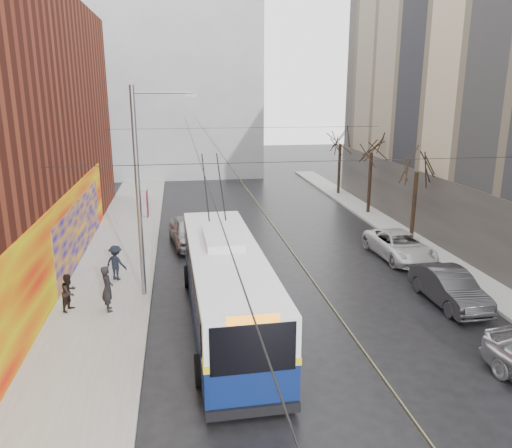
{
  "coord_description": "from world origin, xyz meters",
  "views": [
    {
      "loc": [
        -4.61,
        -10.79,
        8.81
      ],
      "look_at": [
        -1.17,
        11.17,
        2.81
      ],
      "focal_mm": 35.0,
      "sensor_mm": 36.0,
      "label": 1
    }
  ],
  "objects_px": {
    "parked_car_b": "(449,287)",
    "tree_far": "(341,135)",
    "streetlight_pole": "(142,189)",
    "tree_near": "(418,159)",
    "pedestrian_b": "(69,292)",
    "parked_car_c": "(400,245)",
    "trolleybus": "(226,284)",
    "following_car": "(188,231)",
    "pedestrian_c": "(116,263)",
    "pedestrian_a": "(107,289)",
    "tree_mid": "(372,142)"
  },
  "relations": [
    {
      "from": "parked_car_b",
      "to": "tree_far",
      "type": "bearing_deg",
      "value": 82.89
    },
    {
      "from": "streetlight_pole",
      "to": "tree_far",
      "type": "distance_m",
      "value": 25.09
    },
    {
      "from": "streetlight_pole",
      "to": "tree_near",
      "type": "relative_size",
      "value": 1.41
    },
    {
      "from": "pedestrian_b",
      "to": "parked_car_c",
      "type": "bearing_deg",
      "value": -50.09
    },
    {
      "from": "trolleybus",
      "to": "following_car",
      "type": "bearing_deg",
      "value": 95.26
    },
    {
      "from": "parked_car_b",
      "to": "streetlight_pole",
      "type": "bearing_deg",
      "value": 167.25
    },
    {
      "from": "tree_near",
      "to": "pedestrian_c",
      "type": "bearing_deg",
      "value": -166.49
    },
    {
      "from": "pedestrian_a",
      "to": "tree_mid",
      "type": "bearing_deg",
      "value": -64.79
    },
    {
      "from": "tree_mid",
      "to": "parked_car_c",
      "type": "relative_size",
      "value": 1.31
    },
    {
      "from": "tree_mid",
      "to": "pedestrian_b",
      "type": "bearing_deg",
      "value": -142.0
    },
    {
      "from": "tree_mid",
      "to": "pedestrian_c",
      "type": "height_order",
      "value": "tree_mid"
    },
    {
      "from": "tree_near",
      "to": "tree_mid",
      "type": "height_order",
      "value": "tree_mid"
    },
    {
      "from": "streetlight_pole",
      "to": "tree_far",
      "type": "relative_size",
      "value": 1.37
    },
    {
      "from": "parked_car_c",
      "to": "pedestrian_b",
      "type": "bearing_deg",
      "value": -167.57
    },
    {
      "from": "tree_near",
      "to": "tree_mid",
      "type": "bearing_deg",
      "value": 90.0
    },
    {
      "from": "tree_mid",
      "to": "pedestrian_a",
      "type": "bearing_deg",
      "value": -138.97
    },
    {
      "from": "pedestrian_a",
      "to": "pedestrian_c",
      "type": "bearing_deg",
      "value": -14.91
    },
    {
      "from": "pedestrian_a",
      "to": "trolleybus",
      "type": "bearing_deg",
      "value": -124.91
    },
    {
      "from": "trolleybus",
      "to": "parked_car_c",
      "type": "relative_size",
      "value": 2.45
    },
    {
      "from": "pedestrian_a",
      "to": "following_car",
      "type": "bearing_deg",
      "value": -36.96
    },
    {
      "from": "tree_near",
      "to": "tree_mid",
      "type": "distance_m",
      "value": 7.01
    },
    {
      "from": "streetlight_pole",
      "to": "pedestrian_b",
      "type": "relative_size",
      "value": 5.82
    },
    {
      "from": "tree_near",
      "to": "tree_mid",
      "type": "relative_size",
      "value": 0.96
    },
    {
      "from": "tree_mid",
      "to": "trolleybus",
      "type": "distance_m",
      "value": 20.37
    },
    {
      "from": "parked_car_c",
      "to": "following_car",
      "type": "relative_size",
      "value": 1.06
    },
    {
      "from": "parked_car_b",
      "to": "tree_near",
      "type": "bearing_deg",
      "value": 73.14
    },
    {
      "from": "tree_mid",
      "to": "parked_car_b",
      "type": "relative_size",
      "value": 1.48
    },
    {
      "from": "tree_mid",
      "to": "parked_car_c",
      "type": "bearing_deg",
      "value": -101.64
    },
    {
      "from": "tree_near",
      "to": "trolleybus",
      "type": "height_order",
      "value": "tree_near"
    },
    {
      "from": "pedestrian_b",
      "to": "pedestrian_c",
      "type": "distance_m",
      "value": 3.51
    },
    {
      "from": "pedestrian_a",
      "to": "pedestrian_c",
      "type": "distance_m",
      "value": 3.46
    },
    {
      "from": "tree_far",
      "to": "parked_car_b",
      "type": "relative_size",
      "value": 1.46
    },
    {
      "from": "tree_mid",
      "to": "parked_car_b",
      "type": "height_order",
      "value": "tree_mid"
    },
    {
      "from": "streetlight_pole",
      "to": "following_car",
      "type": "height_order",
      "value": "streetlight_pole"
    },
    {
      "from": "trolleybus",
      "to": "pedestrian_c",
      "type": "relative_size",
      "value": 7.45
    },
    {
      "from": "tree_near",
      "to": "parked_car_c",
      "type": "relative_size",
      "value": 1.26
    },
    {
      "from": "tree_near",
      "to": "following_car",
      "type": "bearing_deg",
      "value": 173.83
    },
    {
      "from": "parked_car_b",
      "to": "following_car",
      "type": "distance_m",
      "value": 14.7
    },
    {
      "from": "tree_near",
      "to": "pedestrian_b",
      "type": "xyz_separation_m",
      "value": [
        -18.16,
        -7.19,
        -4.05
      ]
    },
    {
      "from": "parked_car_b",
      "to": "pedestrian_b",
      "type": "xyz_separation_m",
      "value": [
        -15.67,
        1.48,
        0.18
      ]
    },
    {
      "from": "pedestrian_b",
      "to": "tree_far",
      "type": "bearing_deg",
      "value": -16.18
    },
    {
      "from": "parked_car_b",
      "to": "pedestrian_c",
      "type": "bearing_deg",
      "value": 160.96
    },
    {
      "from": "trolleybus",
      "to": "parked_car_c",
      "type": "height_order",
      "value": "trolleybus"
    },
    {
      "from": "tree_far",
      "to": "tree_near",
      "type": "bearing_deg",
      "value": -90.0
    },
    {
      "from": "tree_near",
      "to": "parked_car_c",
      "type": "xyz_separation_m",
      "value": [
        -2.0,
        -2.71,
        -4.27
      ]
    },
    {
      "from": "trolleybus",
      "to": "pedestrian_a",
      "type": "xyz_separation_m",
      "value": [
        -4.63,
        1.6,
        -0.53
      ]
    },
    {
      "from": "trolleybus",
      "to": "pedestrian_b",
      "type": "relative_size",
      "value": 8.07
    },
    {
      "from": "parked_car_c",
      "to": "following_car",
      "type": "height_order",
      "value": "following_car"
    },
    {
      "from": "tree_near",
      "to": "pedestrian_b",
      "type": "relative_size",
      "value": 4.14
    },
    {
      "from": "streetlight_pole",
      "to": "trolleybus",
      "type": "bearing_deg",
      "value": -44.21
    }
  ]
}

